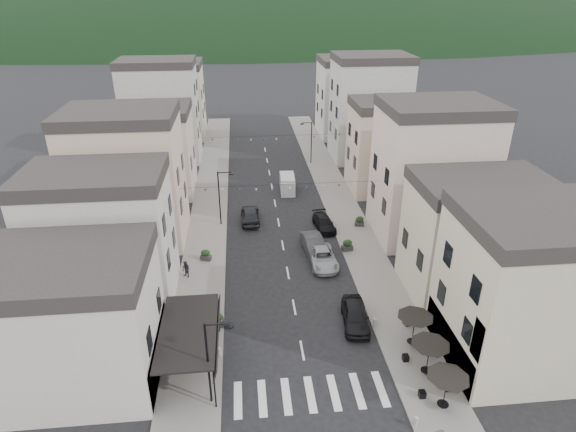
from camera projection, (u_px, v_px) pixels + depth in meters
The scene contains 29 objects.
ground at pixel (315, 420), 28.20m from camera, with size 700.00×700.00×0.00m, color black.
sidewalk_left at pixel (210, 202), 56.12m from camera, with size 4.00×76.00×0.12m, color slate.
sidewalk_right at pixel (337, 197), 57.47m from camera, with size 4.00×76.00×0.12m, color slate.
hill_backdrop at pixel (242, 24), 296.51m from camera, with size 640.00×360.00×70.00m, color black.
boutique_building at pixel (55, 328), 29.52m from camera, with size 12.00×8.00×8.00m, color #BCB6AC.
bistro_building at pixel (531, 296), 30.90m from camera, with size 10.00×8.00×10.00m, color #BFB398.
boutique_awning at pixel (192, 331), 30.66m from camera, with size 3.77×7.50×3.28m.
buildings_row_left at pixel (150, 139), 57.98m from camera, with size 10.20×54.16×14.00m.
buildings_row_right at pixel (388, 133), 59.47m from camera, with size 10.20×54.16×14.50m.
cafe_terrace at pixel (430, 348), 30.37m from camera, with size 2.50×8.10×2.53m.
streetlamp_left_near at pixel (212, 355), 27.85m from camera, with size 1.70×0.56×6.00m.
streetlamp_left_far at pixel (222, 193), 49.31m from camera, with size 1.70×0.56×6.00m.
streetlamp_right_far at pixel (309, 138), 66.46m from camera, with size 1.70×0.56×6.00m.
bollards at pixel (303, 351), 32.94m from camera, with size 11.66×10.26×0.60m.
bunting_near at pixel (281, 188), 45.40m from camera, with size 19.00×0.28×0.62m.
bunting_far at pixel (270, 139), 59.71m from camera, with size 19.00×0.28×0.62m.
parked_car_a at pixel (355, 315), 35.83m from camera, with size 1.86×4.63×1.58m, color black.
parked_car_b at pixel (314, 245), 45.36m from camera, with size 1.69×4.85×1.60m, color #343336.
parked_car_c at pixel (323, 257), 43.54m from camera, with size 2.34×5.07×1.41m, color #9C9FA5.
parked_car_d at pixel (324, 223), 49.94m from camera, with size 1.78×4.37×1.27m, color black.
parked_car_e at pixel (250, 215), 51.30m from camera, with size 1.92×4.78×1.63m, color black.
delivery_van at pixel (287, 183), 58.76m from camera, with size 1.91×4.39×2.07m.
pedestrian_a at pixel (189, 321), 34.99m from camera, with size 0.60×0.40×1.66m, color black.
pedestrian_b at pixel (186, 269), 41.39m from camera, with size 0.74×0.58×1.53m, color #241E29.
planter_la at pixel (216, 320), 35.44m from camera, with size 1.26×0.93×1.26m.
planter_lb at pixel (206, 255), 44.05m from camera, with size 1.08×0.82×1.07m.
planter_ra at pixel (410, 318), 35.79m from camera, with size 1.12×0.82×1.13m.
planter_rb at pixel (347, 245), 45.60m from camera, with size 1.11×0.73×1.15m.
planter_rc at pixel (360, 221), 50.28m from camera, with size 1.07×0.77×1.07m.
Camera 1 is at (-3.60, -19.83, 23.16)m, focal length 30.00 mm.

